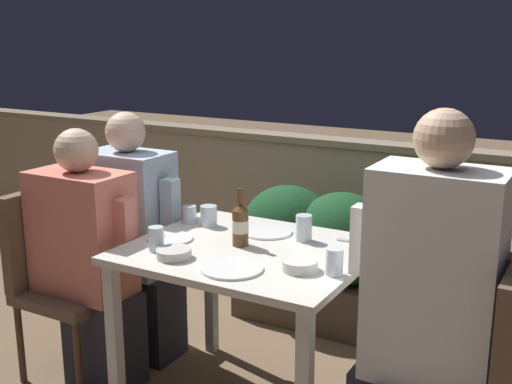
% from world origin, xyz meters
% --- Properties ---
extents(parapet_wall, '(9.00, 0.18, 0.94)m').
position_xyz_m(parapet_wall, '(0.00, 1.53, 0.47)').
color(parapet_wall, gray).
rests_on(parapet_wall, ground_plane).
extents(dining_table, '(0.95, 0.81, 0.73)m').
position_xyz_m(dining_table, '(0.00, 0.00, 0.63)').
color(dining_table, silver).
rests_on(dining_table, ground_plane).
extents(planter_hedge, '(1.19, 0.47, 0.76)m').
position_xyz_m(planter_hedge, '(0.04, 0.93, 0.42)').
color(planter_hedge, brown).
rests_on(planter_hedge, ground_plane).
extents(chair_left_near, '(0.43, 0.42, 0.89)m').
position_xyz_m(chair_left_near, '(-0.93, -0.16, 0.53)').
color(chair_left_near, brown).
rests_on(chair_left_near, ground_plane).
extents(person_coral_top, '(0.50, 0.26, 1.18)m').
position_xyz_m(person_coral_top, '(-0.73, -0.16, 0.59)').
color(person_coral_top, '#282833').
rests_on(person_coral_top, ground_plane).
extents(chair_left_far, '(0.43, 0.42, 0.89)m').
position_xyz_m(chair_left_far, '(-0.93, 0.17, 0.53)').
color(chair_left_far, brown).
rests_on(chair_left_far, ground_plane).
extents(person_blue_shirt, '(0.49, 0.26, 1.22)m').
position_xyz_m(person_blue_shirt, '(-0.74, 0.17, 0.61)').
color(person_blue_shirt, '#282833').
rests_on(person_blue_shirt, ground_plane).
extents(chair_right_near, '(0.43, 0.42, 0.89)m').
position_xyz_m(chair_right_near, '(0.95, -0.14, 0.53)').
color(chair_right_near, brown).
rests_on(chair_right_near, ground_plane).
extents(person_white_polo, '(0.49, 0.26, 1.35)m').
position_xyz_m(person_white_polo, '(0.75, -0.14, 0.68)').
color(person_white_polo, '#282833').
rests_on(person_white_polo, ground_plane).
extents(chair_right_far, '(0.43, 0.42, 0.89)m').
position_xyz_m(chair_right_far, '(0.90, 0.12, 0.53)').
color(chair_right_far, brown).
rests_on(chair_right_far, ground_plane).
extents(beer_bottle, '(0.07, 0.07, 0.24)m').
position_xyz_m(beer_bottle, '(-0.04, 0.01, 0.82)').
color(beer_bottle, brown).
rests_on(beer_bottle, dining_table).
extents(plate_0, '(0.24, 0.24, 0.01)m').
position_xyz_m(plate_0, '(0.07, -0.24, 0.73)').
color(plate_0, white).
rests_on(plate_0, dining_table).
extents(plate_1, '(0.19, 0.19, 0.01)m').
position_xyz_m(plate_1, '(-0.34, -0.07, 0.73)').
color(plate_1, white).
rests_on(plate_1, dining_table).
extents(plate_2, '(0.22, 0.22, 0.01)m').
position_xyz_m(plate_2, '(-0.03, 0.21, 0.73)').
color(plate_2, white).
rests_on(plate_2, dining_table).
extents(bowl_0, '(0.14, 0.14, 0.04)m').
position_xyz_m(bowl_0, '(-0.19, -0.25, 0.75)').
color(bowl_0, beige).
rests_on(bowl_0, dining_table).
extents(bowl_1, '(0.13, 0.13, 0.04)m').
position_xyz_m(bowl_1, '(0.29, -0.13, 0.75)').
color(bowl_1, silver).
rests_on(bowl_1, dining_table).
extents(glass_cup_0, '(0.06, 0.06, 0.10)m').
position_xyz_m(glass_cup_0, '(0.42, -0.11, 0.78)').
color(glass_cup_0, silver).
rests_on(glass_cup_0, dining_table).
extents(glass_cup_1, '(0.06, 0.06, 0.10)m').
position_xyz_m(glass_cup_1, '(-0.30, -0.22, 0.78)').
color(glass_cup_1, silver).
rests_on(glass_cup_1, dining_table).
extents(glass_cup_2, '(0.08, 0.08, 0.09)m').
position_xyz_m(glass_cup_2, '(-0.31, 0.17, 0.78)').
color(glass_cup_2, silver).
rests_on(glass_cup_2, dining_table).
extents(glass_cup_3, '(0.06, 0.06, 0.08)m').
position_xyz_m(glass_cup_3, '(-0.41, 0.16, 0.77)').
color(glass_cup_3, silver).
rests_on(glass_cup_3, dining_table).
extents(glass_cup_4, '(0.07, 0.07, 0.11)m').
position_xyz_m(glass_cup_4, '(0.15, 0.19, 0.78)').
color(glass_cup_4, silver).
rests_on(glass_cup_4, dining_table).
extents(fork_0, '(0.17, 0.03, 0.01)m').
position_xyz_m(fork_0, '(0.36, 0.27, 0.73)').
color(fork_0, silver).
rests_on(fork_0, dining_table).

